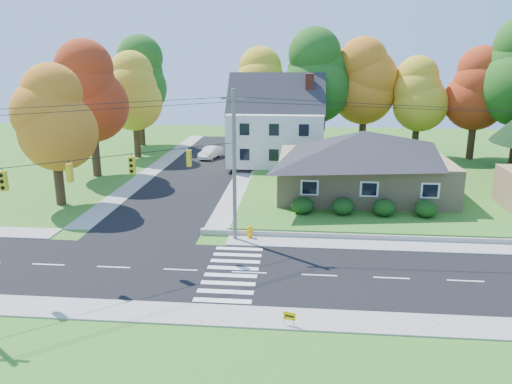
% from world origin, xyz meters
% --- Properties ---
extents(ground, '(120.00, 120.00, 0.00)m').
position_xyz_m(ground, '(0.00, 0.00, 0.00)').
color(ground, '#3D7923').
extents(road_main, '(90.00, 8.00, 0.02)m').
position_xyz_m(road_main, '(0.00, 0.00, 0.01)').
color(road_main, black).
rests_on(road_main, ground).
extents(road_cross, '(8.00, 44.00, 0.02)m').
position_xyz_m(road_cross, '(-8.00, 26.00, 0.01)').
color(road_cross, black).
rests_on(road_cross, ground).
extents(sidewalk_north, '(90.00, 2.00, 0.08)m').
position_xyz_m(sidewalk_north, '(0.00, 5.00, 0.04)').
color(sidewalk_north, '#9C9A90').
rests_on(sidewalk_north, ground).
extents(sidewalk_south, '(90.00, 2.00, 0.08)m').
position_xyz_m(sidewalk_south, '(0.00, -5.00, 0.04)').
color(sidewalk_south, '#9C9A90').
rests_on(sidewalk_south, ground).
extents(lawn, '(30.00, 30.00, 0.50)m').
position_xyz_m(lawn, '(13.00, 21.00, 0.25)').
color(lawn, '#3D7923').
rests_on(lawn, ground).
extents(ranch_house, '(14.60, 10.60, 5.40)m').
position_xyz_m(ranch_house, '(8.00, 16.00, 3.27)').
color(ranch_house, tan).
rests_on(ranch_house, lawn).
extents(colonial_house, '(10.40, 8.40, 9.60)m').
position_xyz_m(colonial_house, '(0.04, 28.00, 4.58)').
color(colonial_house, silver).
rests_on(colonial_house, lawn).
extents(hedge_row, '(10.70, 1.70, 1.27)m').
position_xyz_m(hedge_row, '(7.50, 9.80, 1.14)').
color(hedge_row, '#163A10').
rests_on(hedge_row, lawn).
extents(traffic_infrastructure, '(38.10, 10.66, 10.00)m').
position_xyz_m(traffic_infrastructure, '(-0.15, 1.35, 5.15)').
color(traffic_infrastructure, '#666059').
rests_on(traffic_infrastructure, ground).
extents(tree_lot_0, '(6.72, 6.72, 12.51)m').
position_xyz_m(tree_lot_0, '(-2.00, 34.00, 8.31)').
color(tree_lot_0, '#3F2A19').
rests_on(tree_lot_0, lawn).
extents(tree_lot_1, '(7.84, 7.84, 14.60)m').
position_xyz_m(tree_lot_1, '(4.00, 33.00, 9.61)').
color(tree_lot_1, '#3F2A19').
rests_on(tree_lot_1, lawn).
extents(tree_lot_2, '(7.28, 7.28, 13.56)m').
position_xyz_m(tree_lot_2, '(10.00, 34.00, 8.96)').
color(tree_lot_2, '#3F2A19').
rests_on(tree_lot_2, lawn).
extents(tree_lot_3, '(6.16, 6.16, 11.47)m').
position_xyz_m(tree_lot_3, '(16.00, 33.00, 7.65)').
color(tree_lot_3, '#3F2A19').
rests_on(tree_lot_3, lawn).
extents(tree_lot_4, '(6.72, 6.72, 12.51)m').
position_xyz_m(tree_lot_4, '(22.00, 32.00, 8.31)').
color(tree_lot_4, '#3F2A19').
rests_on(tree_lot_4, lawn).
extents(tree_west_0, '(6.16, 6.16, 11.47)m').
position_xyz_m(tree_west_0, '(-17.00, 12.00, 7.15)').
color(tree_west_0, '#3F2A19').
rests_on(tree_west_0, ground).
extents(tree_west_1, '(7.28, 7.28, 13.56)m').
position_xyz_m(tree_west_1, '(-18.00, 22.00, 8.46)').
color(tree_west_1, '#3F2A19').
rests_on(tree_west_1, ground).
extents(tree_west_2, '(6.72, 6.72, 12.51)m').
position_xyz_m(tree_west_2, '(-17.00, 32.00, 7.81)').
color(tree_west_2, '#3F2A19').
rests_on(tree_west_2, ground).
extents(tree_west_3, '(7.84, 7.84, 14.60)m').
position_xyz_m(tree_west_3, '(-19.00, 40.00, 9.11)').
color(tree_west_3, '#3F2A19').
rests_on(tree_west_3, ground).
extents(white_car, '(2.50, 4.52, 1.41)m').
position_xyz_m(white_car, '(-8.01, 31.85, 0.73)').
color(white_car, silver).
rests_on(white_car, road_cross).
extents(fire_hydrant, '(0.52, 0.41, 0.92)m').
position_xyz_m(fire_hydrant, '(-0.54, 5.49, 0.44)').
color(fire_hydrant, '#FFAD00').
rests_on(fire_hydrant, ground).
extents(yard_sign, '(0.57, 0.20, 0.73)m').
position_xyz_m(yard_sign, '(2.45, -5.63, 0.52)').
color(yard_sign, black).
rests_on(yard_sign, ground).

